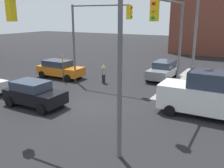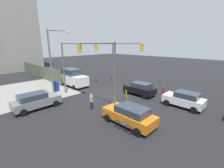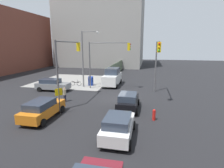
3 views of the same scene
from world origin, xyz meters
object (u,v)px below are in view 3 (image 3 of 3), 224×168
object	(u,v)px
coupe_orange	(43,109)
hatchback_black	(128,101)
traffic_signal_nw_corner	(67,59)
coupe_gray	(52,85)
traffic_signal_ne_corner	(105,56)
van_white_delivery	(112,77)
bicycle_leaning_on_fence	(76,83)
mailbox_blue	(91,80)
bicycle_at_crosswalk	(30,115)
hatchback_white	(118,126)
street_lamp_corner	(85,55)
fire_hydrant	(154,115)
smokestack	(41,42)
traffic_signal_se_corner	(157,57)
pedestrian_crossing	(65,94)

from	to	relation	value
coupe_orange	hatchback_black	xyz separation A→B (m)	(3.59, -6.73, -0.00)
traffic_signal_nw_corner	coupe_gray	world-z (taller)	traffic_signal_nw_corner
traffic_signal_ne_corner	van_white_delivery	bearing A→B (deg)	-10.67
traffic_signal_ne_corner	van_white_delivery	distance (m)	4.24
bicycle_leaning_on_fence	traffic_signal_nw_corner	bearing A→B (deg)	-161.37
mailbox_blue	bicycle_at_crosswalk	xyz separation A→B (m)	(-13.00, 1.00, -0.42)
hatchback_white	street_lamp_corner	bearing A→B (deg)	28.16
coupe_gray	coupe_orange	bearing A→B (deg)	-154.41
fire_hydrant	coupe_gray	distance (m)	15.01
fire_hydrant	coupe_orange	distance (m)	9.25
street_lamp_corner	hatchback_white	world-z (taller)	street_lamp_corner
smokestack	fire_hydrant	distance (m)	50.60
traffic_signal_ne_corner	coupe_gray	world-z (taller)	traffic_signal_ne_corner
traffic_signal_nw_corner	traffic_signal_se_corner	size ratio (longest dim) A/B	1.00
coupe_gray	hatchback_black	bearing A→B (deg)	-114.83
pedestrian_crossing	bicycle_leaning_on_fence	xyz separation A→B (m)	(7.60, 2.00, -0.47)
traffic_signal_nw_corner	hatchback_white	distance (m)	9.49
traffic_signal_ne_corner	coupe_orange	distance (m)	11.99
traffic_signal_nw_corner	mailbox_blue	bearing A→B (deg)	3.33
coupe_orange	hatchback_white	xyz separation A→B (m)	(-1.82, -6.72, -0.00)
coupe_orange	fire_hydrant	bearing A→B (deg)	-80.28
pedestrian_crossing	mailbox_blue	bearing A→B (deg)	1.63
street_lamp_corner	fire_hydrant	world-z (taller)	street_lamp_corner
pedestrian_crossing	bicycle_leaning_on_fence	world-z (taller)	pedestrian_crossing
street_lamp_corner	fire_hydrant	bearing A→B (deg)	-136.51
mailbox_blue	coupe_orange	world-z (taller)	coupe_orange
traffic_signal_se_corner	hatchback_black	size ratio (longest dim) A/B	1.64
mailbox_blue	van_white_delivery	size ratio (longest dim) A/B	0.26
hatchback_white	van_white_delivery	world-z (taller)	van_white_delivery
mailbox_blue	fire_hydrant	world-z (taller)	mailbox_blue
coupe_orange	pedestrian_crossing	size ratio (longest dim) A/B	2.80
hatchback_white	coupe_gray	size ratio (longest dim) A/B	0.87
traffic_signal_se_corner	mailbox_blue	world-z (taller)	traffic_signal_se_corner
coupe_gray	bicycle_leaning_on_fence	size ratio (longest dim) A/B	2.54
fire_hydrant	bicycle_leaning_on_fence	distance (m)	15.56
traffic_signal_nw_corner	traffic_signal_se_corner	world-z (taller)	same
street_lamp_corner	bicycle_leaning_on_fence	bearing A→B (deg)	75.82
traffic_signal_nw_corner	fire_hydrant	distance (m)	9.98
bicycle_at_crosswalk	mailbox_blue	bearing A→B (deg)	-4.40
smokestack	traffic_signal_nw_corner	distance (m)	42.65
smokestack	hatchback_white	xyz separation A→B (m)	(-40.08, -31.81, -6.23)
coupe_orange	mailbox_blue	bearing A→B (deg)	0.40
traffic_signal_se_corner	pedestrian_crossing	size ratio (longest dim) A/B	4.12
pedestrian_crossing	bicycle_leaning_on_fence	size ratio (longest dim) A/B	0.90
coupe_orange	bicycle_leaning_on_fence	xyz separation A→B (m)	(12.16, 2.29, -0.50)
van_white_delivery	bicycle_leaning_on_fence	size ratio (longest dim) A/B	3.09
traffic_signal_nw_corner	coupe_gray	size ratio (longest dim) A/B	1.46
bicycle_at_crosswalk	traffic_signal_ne_corner	bearing A→B (deg)	-18.23
hatchback_white	coupe_gray	bearing A→B (deg)	46.10
traffic_signal_ne_corner	bicycle_leaning_on_fence	distance (m)	6.63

